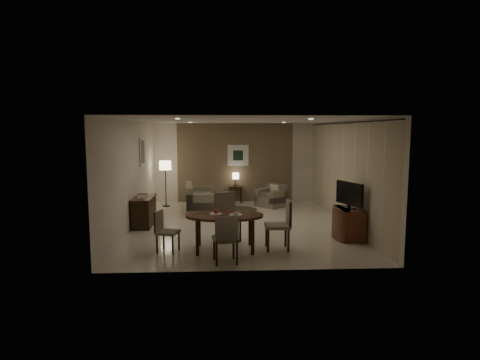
{
  "coord_description": "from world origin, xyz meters",
  "views": [
    {
      "loc": [
        -0.53,
        -10.27,
        2.44
      ],
      "look_at": [
        0.0,
        0.2,
        1.15
      ],
      "focal_mm": 30.0,
      "sensor_mm": 36.0,
      "label": 1
    }
  ],
  "objects": [
    {
      "name": "curtain_rod",
      "position": [
        2.68,
        0.0,
        2.64
      ],
      "size": [
        0.03,
        6.8,
        0.03
      ],
      "primitive_type": "cylinder",
      "rotation": [
        1.57,
        0.0,
        0.0
      ],
      "color": "black",
      "rests_on": "wall_right"
    },
    {
      "name": "taupe_accent",
      "position": [
        0.0,
        3.48,
        1.35
      ],
      "size": [
        3.96,
        0.03,
        2.7
      ],
      "primitive_type": "cube",
      "color": "brown",
      "rests_on": "wall_back"
    },
    {
      "name": "console_desk",
      "position": [
        -2.49,
        0.0,
        0.38
      ],
      "size": [
        0.48,
        1.2,
        0.75
      ],
      "primitive_type": null,
      "color": "#472116",
      "rests_on": "floor"
    },
    {
      "name": "downlight_nr",
      "position": [
        1.4,
        -1.8,
        2.69
      ],
      "size": [
        0.1,
        0.1,
        0.01
      ],
      "primitive_type": "cylinder",
      "color": "white",
      "rests_on": "ceiling"
    },
    {
      "name": "art_back_canvas",
      "position": [
        0.1,
        3.44,
        1.6
      ],
      "size": [
        0.34,
        0.01,
        0.34
      ],
      "primitive_type": "cube",
      "color": "black",
      "rests_on": "wall_back"
    },
    {
      "name": "downlight_fr",
      "position": [
        1.4,
        1.8,
        2.69
      ],
      "size": [
        0.1,
        0.1,
        0.01
      ],
      "primitive_type": "cylinder",
      "color": "white",
      "rests_on": "ceiling"
    },
    {
      "name": "sofa",
      "position": [
        -1.12,
        1.82,
        0.42
      ],
      "size": [
        1.84,
        1.04,
        0.83
      ],
      "primitive_type": null,
      "rotation": [
        0.0,
        0.0,
        1.66
      ],
      "color": "#75695A",
      "rests_on": "floor"
    },
    {
      "name": "plate_b",
      "position": [
        -0.22,
        -2.31,
        0.75
      ],
      "size": [
        0.26,
        0.26,
        0.02
      ],
      "primitive_type": "cylinder",
      "color": "white",
      "rests_on": "dining_table"
    },
    {
      "name": "downlight_fl",
      "position": [
        -1.4,
        1.8,
        2.69
      ],
      "size": [
        0.1,
        0.1,
        0.01
      ],
      "primitive_type": "cylinder",
      "color": "white",
      "rests_on": "ceiling"
    },
    {
      "name": "table_lamp",
      "position": [
        0.01,
        3.23,
        0.82
      ],
      "size": [
        0.22,
        0.22,
        0.5
      ],
      "primitive_type": null,
      "color": "#FFEAC1",
      "rests_on": "side_table"
    },
    {
      "name": "side_table",
      "position": [
        0.01,
        3.23,
        0.28
      ],
      "size": [
        0.45,
        0.45,
        0.57
      ],
      "primitive_type": null,
      "color": "black",
      "rests_on": "floor"
    },
    {
      "name": "flat_tv",
      "position": [
        2.38,
        -1.5,
        1.02
      ],
      "size": [
        0.36,
        0.85,
        0.6
      ],
      "primitive_type": null,
      "rotation": [
        0.0,
        0.0,
        0.35
      ],
      "color": "black",
      "rests_on": "tv_cabinet"
    },
    {
      "name": "floor_lamp",
      "position": [
        -2.28,
        2.66,
        0.74
      ],
      "size": [
        0.37,
        0.37,
        1.48
      ],
      "primitive_type": null,
      "color": "#FFE5B7",
      "rests_on": "floor"
    },
    {
      "name": "round_rug",
      "position": [
        0.01,
        1.93,
        0.01
      ],
      "size": [
        1.25,
        1.25,
        0.01
      ],
      "primitive_type": "cylinder",
      "color": "#463F27",
      "rests_on": "floor"
    },
    {
      "name": "telephone",
      "position": [
        -2.49,
        -0.3,
        0.8
      ],
      "size": [
        0.2,
        0.14,
        0.09
      ],
      "primitive_type": null,
      "color": "white",
      "rests_on": "console_desk"
    },
    {
      "name": "tv_cabinet",
      "position": [
        2.4,
        -1.5,
        0.35
      ],
      "size": [
        0.48,
        0.9,
        0.7
      ],
      "primitive_type": null,
      "color": "brown",
      "rests_on": "floor"
    },
    {
      "name": "dining_table",
      "position": [
        -0.44,
        -2.26,
        0.37
      ],
      "size": [
        1.58,
        0.99,
        0.74
      ],
      "primitive_type": null,
      "color": "#472116",
      "rests_on": "floor"
    },
    {
      "name": "chair_far",
      "position": [
        -0.35,
        -1.48,
        0.53
      ],
      "size": [
        0.64,
        0.64,
        1.06
      ],
      "primitive_type": null,
      "rotation": [
        0.0,
        0.0,
        0.3
      ],
      "color": "#75695A",
      "rests_on": "floor"
    },
    {
      "name": "downlight_nl",
      "position": [
        -1.4,
        -1.8,
        2.69
      ],
      "size": [
        0.1,
        0.1,
        0.01
      ],
      "primitive_type": "cylinder",
      "color": "white",
      "rests_on": "ceiling"
    },
    {
      "name": "chair_near",
      "position": [
        -0.44,
        -3.03,
        0.46
      ],
      "size": [
        0.51,
        0.51,
        0.93
      ],
      "primitive_type": null,
      "rotation": [
        0.0,
        0.0,
        3.27
      ],
      "color": "#75695A",
      "rests_on": "floor"
    },
    {
      "name": "fruit_apple",
      "position": [
        -0.62,
        -2.21,
        0.8
      ],
      "size": [
        0.09,
        0.09,
        0.09
      ],
      "primitive_type": "sphere",
      "color": "red",
      "rests_on": "plate_a"
    },
    {
      "name": "art_left_frame",
      "position": [
        -2.72,
        1.2,
        1.85
      ],
      "size": [
        0.03,
        0.6,
        0.8
      ],
      "primitive_type": "cube",
      "color": "silver",
      "rests_on": "wall_left"
    },
    {
      "name": "room_shell",
      "position": [
        0.0,
        0.4,
        1.35
      ],
      "size": [
        5.5,
        7.0,
        2.7
      ],
      "color": "beige",
      "rests_on": "ground"
    },
    {
      "name": "art_back_frame",
      "position": [
        0.1,
        3.46,
        1.6
      ],
      "size": [
        0.72,
        0.03,
        0.72
      ],
      "primitive_type": "cube",
      "color": "silver",
      "rests_on": "wall_back"
    },
    {
      "name": "art_left_canvas",
      "position": [
        -2.71,
        1.2,
        1.85
      ],
      "size": [
        0.01,
        0.46,
        0.64
      ],
      "primitive_type": "cube",
      "color": "gray",
      "rests_on": "wall_left"
    },
    {
      "name": "chair_right",
      "position": [
        0.64,
        -2.25,
        0.51
      ],
      "size": [
        0.51,
        0.51,
        1.02
      ],
      "primitive_type": null,
      "rotation": [
        0.0,
        0.0,
        -1.6
      ],
      "color": "#75695A",
      "rests_on": "floor"
    },
    {
      "name": "curtain_wall",
      "position": [
        2.68,
        0.0,
        1.32
      ],
      "size": [
        0.08,
        6.7,
        2.58
      ],
      "primitive_type": null,
      "color": "beige",
      "rests_on": "wall_right"
    },
    {
      "name": "chair_left",
      "position": [
        -1.59,
        -2.31,
        0.42
      ],
      "size": [
        0.5,
        0.5,
        0.84
      ],
      "primitive_type": null,
      "rotation": [
        0.0,
        0.0,
        1.3
      ],
      "color": "#75695A",
      "rests_on": "floor"
    },
    {
      "name": "napkin",
      "position": [
        -0.22,
        -2.31,
        0.77
      ],
      "size": [
        0.12,
        0.08,
        0.03
      ],
      "primitive_type": "cube",
      "color": "white",
      "rests_on": "plate_b"
    },
    {
      "name": "armchair",
      "position": [
        1.12,
        2.44,
        0.36
      ],
      "size": [
        1.11,
        1.11,
        0.72
      ],
      "primitive_type": null,
      "rotation": [
        0.0,
        0.0,
        -0.83
      ],
      "color": "#75695A",
      "rests_on": "floor"
    },
    {
      "name": "plate_a",
      "position": [
        -0.62,
        -2.21,
        0.75
      ],
      "size": [
        0.26,
        0.26,
        0.02
      ],
      "primitive_type": "cylinder",
      "color": "white",
      "rests_on": "dining_table"
    }
  ]
}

